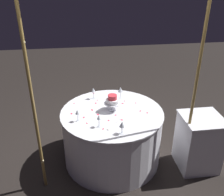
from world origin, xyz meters
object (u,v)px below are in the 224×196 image
(wine_glass_4, at_px, (78,113))
(wine_glass_3, at_px, (99,118))
(cake_knife, at_px, (113,125))
(main_table, at_px, (112,136))
(wine_glass_0, at_px, (93,91))
(decorative_arch, at_px, (117,76))
(side_table, at_px, (199,142))
(wine_glass_2, at_px, (122,125))
(wine_glass_1, at_px, (120,90))
(tiered_cake, at_px, (112,101))

(wine_glass_4, bearing_deg, wine_glass_3, 147.76)
(wine_glass_3, relative_size, wine_glass_4, 0.98)
(cake_knife, bearing_deg, main_table, -94.72)
(wine_glass_0, relative_size, wine_glass_4, 1.06)
(decorative_arch, bearing_deg, side_table, -175.20)
(side_table, bearing_deg, wine_glass_0, -28.22)
(cake_knife, bearing_deg, wine_glass_3, 0.36)
(wine_glass_2, bearing_deg, decorative_arch, -66.07)
(wine_glass_0, height_order, wine_glass_2, wine_glass_0)
(side_table, xyz_separation_m, wine_glass_0, (1.36, -0.73, 0.52))
(side_table, relative_size, wine_glass_1, 4.29)
(decorative_arch, bearing_deg, wine_glass_0, -75.32)
(cake_knife, bearing_deg, tiered_cake, -95.94)
(decorative_arch, relative_size, tiered_cake, 10.18)
(wine_glass_4, bearing_deg, tiered_cake, -154.76)
(cake_knife, bearing_deg, side_table, -178.90)
(wine_glass_2, bearing_deg, cake_knife, -67.29)
(wine_glass_1, bearing_deg, decorative_arch, 77.42)
(decorative_arch, xyz_separation_m, wine_glass_3, (0.20, -0.07, -0.56))
(decorative_arch, relative_size, side_table, 2.94)
(decorative_arch, height_order, wine_glass_1, decorative_arch)
(side_table, distance_m, cake_knife, 1.24)
(side_table, xyz_separation_m, wine_glass_3, (1.35, 0.02, 0.51))
(side_table, bearing_deg, wine_glass_4, -4.82)
(wine_glass_2, bearing_deg, main_table, -84.57)
(decorative_arch, xyz_separation_m, wine_glass_1, (-0.17, -0.78, -0.54))
(wine_glass_4, bearing_deg, wine_glass_0, -111.75)
(wine_glass_1, relative_size, wine_glass_2, 1.13)
(wine_glass_2, height_order, cake_knife, wine_glass_2)
(wine_glass_1, xyz_separation_m, wine_glass_4, (0.63, 0.55, -0.02))
(main_table, distance_m, tiered_cake, 0.54)
(wine_glass_0, relative_size, wine_glass_2, 1.06)
(wine_glass_4, bearing_deg, decorative_arch, 153.04)
(side_table, bearing_deg, main_table, -14.84)
(side_table, bearing_deg, cake_knife, 1.10)
(side_table, height_order, cake_knife, cake_knife)
(wine_glass_3, bearing_deg, decorative_arch, 160.35)
(wine_glass_0, relative_size, wine_glass_3, 1.09)
(side_table, relative_size, tiered_cake, 3.46)
(main_table, bearing_deg, side_table, 165.16)
(wine_glass_0, distance_m, wine_glass_2, 0.97)
(wine_glass_4, bearing_deg, wine_glass_1, -138.92)
(decorative_arch, height_order, wine_glass_3, decorative_arch)
(side_table, distance_m, wine_glass_3, 1.44)
(tiered_cake, bearing_deg, side_table, 162.64)
(decorative_arch, height_order, tiered_cake, decorative_arch)
(tiered_cake, bearing_deg, wine_glass_0, -58.81)
(wine_glass_2, height_order, wine_glass_4, same)
(decorative_arch, relative_size, wine_glass_4, 14.30)
(decorative_arch, distance_m, wine_glass_4, 0.76)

